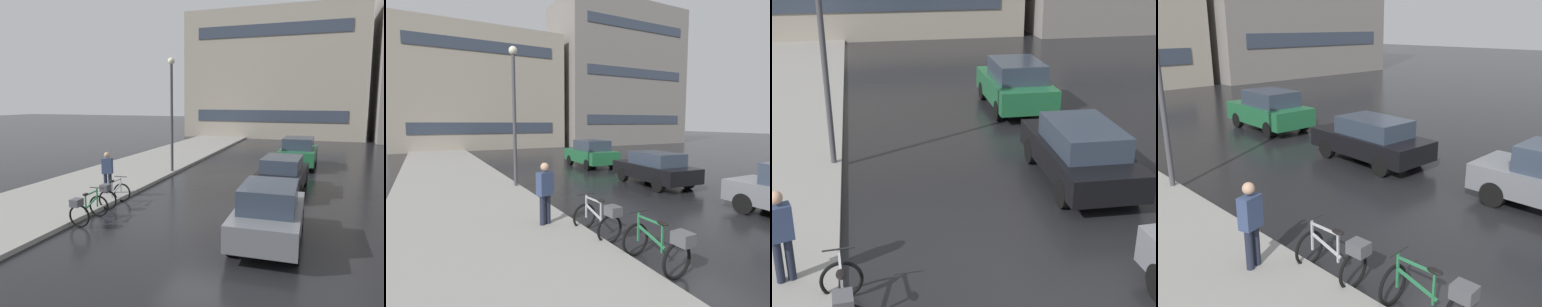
% 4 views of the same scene
% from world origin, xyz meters
% --- Properties ---
extents(ground_plane, '(140.00, 140.00, 0.00)m').
position_xyz_m(ground_plane, '(0.00, 0.00, 0.00)').
color(ground_plane, black).
extents(sidewalk_kerb, '(4.80, 60.00, 0.14)m').
position_xyz_m(sidewalk_kerb, '(-6.00, 10.00, 0.07)').
color(sidewalk_kerb, gray).
rests_on(sidewalk_kerb, ground).
extents(bicycle_nearest, '(0.75, 1.44, 0.99)m').
position_xyz_m(bicycle_nearest, '(-3.29, -1.28, 0.49)').
color(bicycle_nearest, black).
rests_on(bicycle_nearest, ground).
extents(bicycle_second, '(0.76, 1.44, 0.98)m').
position_xyz_m(bicycle_second, '(-3.49, 0.58, 0.50)').
color(bicycle_second, black).
rests_on(bicycle_second, ground).
extents(car_grey, '(1.75, 3.86, 1.61)m').
position_xyz_m(car_grey, '(2.21, -0.99, 0.81)').
color(car_grey, slate).
rests_on(car_grey, ground).
extents(car_black, '(1.94, 4.18, 1.47)m').
position_xyz_m(car_black, '(1.96, 4.81, 0.76)').
color(car_black, black).
rests_on(car_black, ground).
extents(car_green, '(2.00, 4.07, 1.68)m').
position_xyz_m(car_green, '(2.21, 10.98, 0.85)').
color(car_green, '#1E6038').
rests_on(car_green, ground).
extents(pedestrian, '(0.45, 0.35, 1.76)m').
position_xyz_m(pedestrian, '(-4.43, 1.77, 1.00)').
color(pedestrian, '#1E2333').
rests_on(pedestrian, ground).
extents(streetlamp, '(0.35, 0.35, 5.85)m').
position_xyz_m(streetlamp, '(-3.79, 6.85, 3.58)').
color(streetlamp, '#424247').
rests_on(streetlamp, ground).
extents(building_facade_main, '(17.16, 9.38, 12.43)m').
position_xyz_m(building_facade_main, '(-1.47, 30.15, 6.22)').
color(building_facade_main, '#9E9384').
rests_on(building_facade_main, ground).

